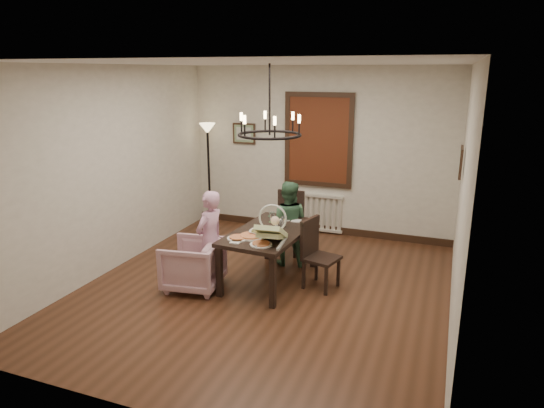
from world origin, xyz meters
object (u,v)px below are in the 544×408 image
Objects in this scene: dining_table at (270,237)px; chair_right at (322,254)px; elderly_woman at (210,248)px; baby_bouncer at (271,230)px; chair_far at (287,223)px; armchair at (193,264)px; drinking_glass at (281,226)px; seated_man at (288,230)px; floor_lamp at (209,177)px.

chair_right is (0.70, 0.03, -0.16)m from dining_table.
elderly_woman reaches higher than baby_bouncer.
elderly_woman is at bearing 173.47° from baby_bouncer.
baby_bouncer is (0.31, -1.49, 0.39)m from chair_far.
chair_far is 1.58m from elderly_woman.
dining_table reaches higher than armchair.
dining_table is 1.05m from armchair.
baby_bouncer is 3.99× the size of drinking_glass.
armchair is 0.69× the size of seated_man.
seated_man is at bearing 62.43° from chair_right.
seated_man reaches higher than chair_right.
chair_far is 1.05× the size of chair_right.
baby_bouncer is (0.19, -0.44, 0.25)m from dining_table.
floor_lamp is (-2.06, 2.30, 0.03)m from baby_bouncer.
chair_far is 7.60× the size of drinking_glass.
armchair is (-0.72, -1.61, -0.16)m from chair_far.
chair_right is at bearing 36.38° from baby_bouncer.
drinking_glass is at bearing -41.98° from floor_lamp.
chair_right is at bearing -1.74° from drinking_glass.
chair_right is 0.63m from drinking_glass.
chair_right is (0.82, -1.02, -0.02)m from chair_far.
chair_right is at bearing -53.77° from chair_far.
elderly_woman reaches higher than dining_table.
baby_bouncer is at bearing 88.79° from seated_man.
floor_lamp is at bearing -42.48° from seated_man.
baby_bouncer is at bearing 88.81° from armchair.
baby_bouncer is (0.16, -1.08, 0.36)m from seated_man.
chair_far is 1.35× the size of armchair.
chair_right is at bearing 102.97° from armchair.
chair_far is at bearing -80.27° from seated_man.
dining_table is 0.72m from chair_right.
elderly_woman is at bearing 123.61° from chair_right.
elderly_woman is at bearing -142.26° from dining_table.
armchair is 0.67× the size of elderly_woman.
dining_table is 0.65m from seated_man.
dining_table is 0.21m from drinking_glass.
chair_far reaches higher than dining_table.
baby_bouncer is at bearing 101.34° from elderly_woman.
dining_table is 0.87× the size of floor_lamp.
elderly_woman reaches higher than chair_far.
elderly_woman is (-1.35, -0.46, 0.07)m from chair_right.
baby_bouncer reaches higher than seated_man.
elderly_woman is 0.90m from baby_bouncer.
drinking_glass is at bearing 132.83° from elderly_woman.
dining_table is 0.79m from elderly_woman.
dining_table is 1.07m from chair_far.
baby_bouncer is 0.28× the size of floor_lamp.
drinking_glass is at bearing 89.01° from baby_bouncer.
armchair is at bearing 44.46° from seated_man.
baby_bouncer is 0.50m from drinking_glass.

